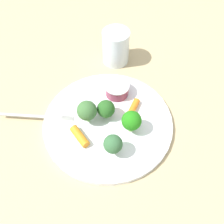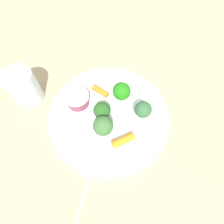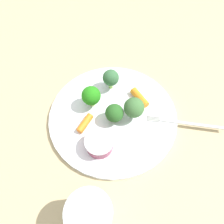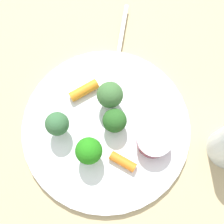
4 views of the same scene
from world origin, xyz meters
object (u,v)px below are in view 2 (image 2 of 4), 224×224
object	(u,v)px
broccoli_floret_3	(143,110)
carrot_stick_1	(100,91)
broccoli_floret_0	(102,110)
fork	(88,183)
broccoli_floret_1	(122,91)
plate	(109,116)
carrot_stick_0	(123,140)
sauce_cup	(78,99)
broccoli_floret_2	(103,126)
drinking_glass	(24,87)

from	to	relation	value
broccoli_floret_3	carrot_stick_1	size ratio (longest dim) A/B	1.21
broccoli_floret_0	fork	bearing A→B (deg)	-104.94
broccoli_floret_3	broccoli_floret_1	bearing A→B (deg)	128.88
plate	carrot_stick_0	bearing A→B (deg)	-69.26
carrot_stick_0	carrot_stick_1	size ratio (longest dim) A/B	1.17
broccoli_floret_0	carrot_stick_0	distance (m)	0.08
fork	carrot_stick_1	bearing A→B (deg)	79.63
sauce_cup	broccoli_floret_3	xyz separation A→B (m)	(0.15, -0.05, 0.02)
carrot_stick_0	sauce_cup	bearing A→B (deg)	131.31
broccoli_floret_2	carrot_stick_1	distance (m)	0.11
fork	drinking_glass	size ratio (longest dim) A/B	1.77
sauce_cup	drinking_glass	world-z (taller)	drinking_glass
sauce_cup	plate	bearing A→B (deg)	-30.62
sauce_cup	carrot_stick_1	size ratio (longest dim) A/B	1.28
broccoli_floret_1	broccoli_floret_3	distance (m)	0.07
carrot_stick_0	carrot_stick_1	distance (m)	0.14
sauce_cup	fork	xyz separation A→B (m)	(0.02, -0.19, -0.01)
fork	broccoli_floret_3	bearing A→B (deg)	46.51
sauce_cup	broccoli_floret_1	bearing A→B (deg)	-0.25
plate	sauce_cup	xyz separation A→B (m)	(-0.07, 0.04, 0.02)
carrot_stick_1	carrot_stick_0	bearing A→B (deg)	-72.74
broccoli_floret_2	fork	distance (m)	0.12
carrot_stick_1	broccoli_floret_1	bearing A→B (deg)	-24.85
broccoli_floret_1	broccoli_floret_3	world-z (taller)	broccoli_floret_1
plate	carrot_stick_0	world-z (taller)	carrot_stick_0
carrot_stick_0	plate	bearing A→B (deg)	110.74
carrot_stick_0	carrot_stick_1	bearing A→B (deg)	107.26
plate	carrot_stick_1	distance (m)	0.07
sauce_cup	carrot_stick_0	distance (m)	0.15
plate	broccoli_floret_1	world-z (taller)	broccoli_floret_1
drinking_glass	carrot_stick_0	bearing A→B (deg)	-33.08
carrot_stick_0	carrot_stick_1	world-z (taller)	carrot_stick_0
plate	broccoli_floret_2	world-z (taller)	broccoli_floret_2
broccoli_floret_0	plate	bearing A→B (deg)	-1.79
broccoli_floret_1	drinking_glass	distance (m)	0.24
sauce_cup	drinking_glass	distance (m)	0.13
carrot_stick_1	fork	world-z (taller)	carrot_stick_1
carrot_stick_0	fork	bearing A→B (deg)	-135.31
broccoli_floret_1	carrot_stick_1	world-z (taller)	broccoli_floret_1
broccoli_floret_1	fork	size ratio (longest dim) A/B	0.35
broccoli_floret_1	broccoli_floret_3	bearing A→B (deg)	-51.12
broccoli_floret_0	carrot_stick_0	xyz separation A→B (m)	(0.04, -0.07, -0.02)
plate	carrot_stick_1	xyz separation A→B (m)	(-0.02, 0.07, 0.01)
broccoli_floret_2	fork	world-z (taller)	broccoli_floret_2
broccoli_floret_1	fork	xyz separation A→B (m)	(-0.09, -0.19, -0.03)
plate	carrot_stick_0	size ratio (longest dim) A/B	5.50
broccoli_floret_3	fork	distance (m)	0.20
broccoli_floret_0	broccoli_floret_3	distance (m)	0.09
plate	fork	xyz separation A→B (m)	(-0.06, -0.15, 0.01)
broccoli_floret_0	drinking_glass	distance (m)	0.20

